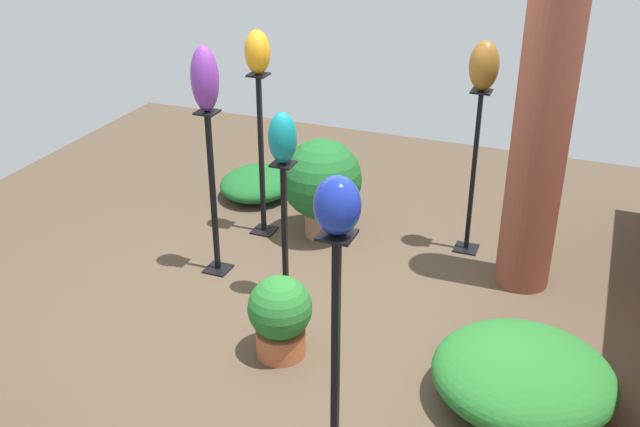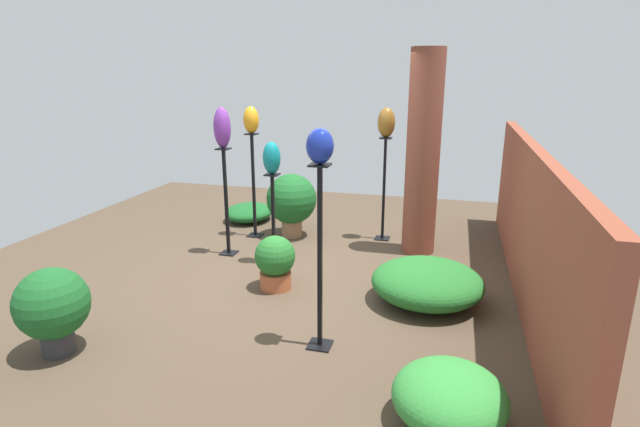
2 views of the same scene
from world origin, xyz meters
TOP-DOWN VIEW (x-y plane):
  - ground_plane at (0.00, 0.00)m, footprint 8.00×8.00m
  - brick_wall_back at (0.00, 2.54)m, footprint 5.60×0.12m
  - brick_pillar at (-1.12, 1.39)m, footprint 0.42×0.42m
  - pedestal_cobalt at (1.49, 0.75)m, footprint 0.20×0.20m
  - pedestal_bronze at (-1.48, 0.87)m, footprint 0.20×0.20m
  - pedestal_amber at (-1.14, -0.91)m, footprint 0.20×0.20m
  - pedestal_violet at (-0.38, -0.97)m, footprint 0.20×0.20m
  - pedestal_teal at (-0.22, -0.29)m, footprint 0.20×0.20m
  - art_vase_cobalt at (1.49, 0.75)m, footprint 0.21×0.22m
  - art_vase_bronze at (-1.48, 0.87)m, footprint 0.22×0.23m
  - art_vase_amber at (-1.14, -0.91)m, footprint 0.20×0.22m
  - art_vase_violet at (-0.38, -0.97)m, footprint 0.20×0.21m
  - art_vase_teal at (-0.22, -0.29)m, footprint 0.19×0.21m
  - potted_plant_front_left at (2.16, -1.34)m, footprint 0.60×0.60m
  - potted_plant_front_right at (-1.27, -0.40)m, footprint 0.71×0.71m
  - potted_plant_near_pillar at (0.46, -0.02)m, footprint 0.44×0.44m
  - foliage_bed_east at (0.39, 1.59)m, footprint 1.08×1.13m
  - foliage_bed_west at (-1.83, -1.30)m, footprint 0.84×0.73m
  - foliage_bed_center at (2.23, 1.84)m, footprint 0.75×0.77m

SIDE VIEW (x-z plane):
  - ground_plane at x=0.00m, z-range 0.00..0.00m
  - foliage_bed_west at x=-1.83m, z-range 0.00..0.26m
  - foliage_bed_center at x=2.23m, z-range 0.00..0.42m
  - foliage_bed_east at x=0.39m, z-range 0.00..0.43m
  - potted_plant_near_pillar at x=0.46m, z-range 0.02..0.61m
  - potted_plant_front_left at x=2.16m, z-range 0.06..0.81m
  - pedestal_teal at x=-0.22m, z-range -0.05..1.07m
  - potted_plant_front_right at x=-1.27m, z-range 0.07..0.98m
  - pedestal_violet at x=-0.38m, z-range -0.05..1.32m
  - pedestal_bronze at x=-1.48m, z-range -0.05..1.37m
  - pedestal_amber at x=-1.14m, z-range -0.05..1.41m
  - pedestal_cobalt at x=1.49m, z-range -0.06..1.54m
  - brick_wall_back at x=0.00m, z-range 0.00..1.56m
  - brick_pillar at x=-1.12m, z-range 0.00..2.56m
  - art_vase_teal at x=-0.22m, z-range 1.12..1.50m
  - art_vase_violet at x=-0.38m, z-range 1.37..1.87m
  - art_vase_bronze at x=-1.48m, z-range 1.43..1.82m
  - art_vase_amber at x=-1.14m, z-range 1.47..1.83m
  - art_vase_cobalt at x=1.49m, z-range 1.59..1.88m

